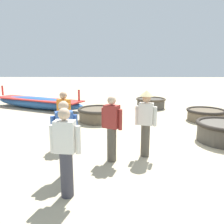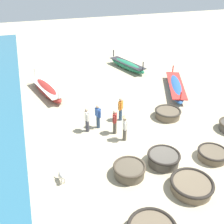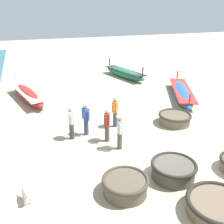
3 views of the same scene
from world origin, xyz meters
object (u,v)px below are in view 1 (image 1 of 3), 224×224
object	(u,v)px
fisherman_hauling	(146,119)
fisherman_crouching	(64,118)
coracle_beside_post	(99,114)
fisherman_by_coracle	(66,151)
fisherman_standing_left	(65,137)
fisherman_with_hat	(112,127)
long_boat_blue_hull	(38,102)
coracle_front_left	(151,103)
coracle_center	(206,114)

from	to	relation	value
fisherman_hauling	fisherman_crouching	bearing A→B (deg)	75.73
coracle_beside_post	fisherman_hauling	bearing A→B (deg)	-157.86
fisherman_by_coracle	fisherman_hauling	bearing A→B (deg)	-41.42
coracle_beside_post	fisherman_standing_left	world-z (taller)	fisherman_standing_left
fisherman_crouching	fisherman_with_hat	bearing A→B (deg)	-122.86
fisherman_standing_left	fisherman_crouching	bearing A→B (deg)	13.75
fisherman_with_hat	long_boat_blue_hull	bearing A→B (deg)	32.14
coracle_beside_post	fisherman_hauling	xyz separation A→B (m)	(-3.60, -1.47, 0.66)
coracle_front_left	coracle_center	distance (m)	3.37
coracle_beside_post	coracle_center	xyz separation A→B (m)	(0.12, -4.46, -0.03)
long_boat_blue_hull	fisherman_with_hat	world-z (taller)	fisherman_with_hat
fisherman_with_hat	fisherman_by_coracle	world-z (taller)	same
coracle_front_left	fisherman_with_hat	xyz separation A→B (m)	(-6.84, 1.97, 0.54)
coracle_center	fisherman_crouching	world-z (taller)	fisherman_crouching
coracle_front_left	fisherman_crouching	bearing A→B (deg)	151.25
long_boat_blue_hull	coracle_beside_post	bearing A→B (deg)	-127.37
fisherman_with_hat	fisherman_standing_left	xyz separation A→B (m)	(-0.75, 0.92, 0.00)
fisherman_by_coracle	coracle_front_left	bearing A→B (deg)	-18.05
fisherman_hauling	fisherman_with_hat	xyz separation A→B (m)	(-0.30, 0.83, -0.12)
coracle_center	fisherman_with_hat	bearing A→B (deg)	136.49
coracle_center	fisherman_standing_left	world-z (taller)	fisherman_standing_left
fisherman_standing_left	long_boat_blue_hull	bearing A→B (deg)	23.64
coracle_center	fisherman_by_coracle	distance (m)	7.17
fisherman_hauling	fisherman_by_coracle	xyz separation A→B (m)	(-1.78, 1.57, -0.12)
fisherman_hauling	fisherman_standing_left	size ratio (longest dim) A/B	1.06
fisherman_hauling	fisherman_by_coracle	world-z (taller)	fisherman_hauling
fisherman_with_hat	fisherman_standing_left	size ratio (longest dim) A/B	1.00
coracle_front_left	fisherman_hauling	distance (m)	6.67
coracle_beside_post	fisherman_crouching	size ratio (longest dim) A/B	1.09
coracle_front_left	fisherman_with_hat	bearing A→B (deg)	163.93
coracle_beside_post	coracle_center	size ratio (longest dim) A/B	1.10
coracle_front_left	fisherman_hauling	xyz separation A→B (m)	(-6.54, 1.14, 0.66)
coracle_beside_post	long_boat_blue_hull	size ratio (longest dim) A/B	0.30
coracle_beside_post	long_boat_blue_hull	xyz separation A→B (m)	(2.67, 3.50, 0.03)
coracle_beside_post	fisherman_hauling	distance (m)	3.94
coracle_beside_post	fisherman_crouching	xyz separation A→B (m)	(-3.05, 0.68, 0.53)
coracle_center	fisherman_by_coracle	size ratio (longest dim) A/B	0.99
fisherman_with_hat	fisherman_standing_left	bearing A→B (deg)	129.18
fisherman_with_hat	coracle_center	bearing A→B (deg)	-43.51
coracle_beside_post	fisherman_with_hat	bearing A→B (deg)	-170.79
fisherman_hauling	fisherman_standing_left	distance (m)	2.05
fisherman_by_coracle	fisherman_standing_left	distance (m)	0.75
coracle_beside_post	coracle_front_left	world-z (taller)	coracle_beside_post
coracle_front_left	fisherman_standing_left	xyz separation A→B (m)	(-7.59, 2.89, 0.54)
coracle_front_left	coracle_center	size ratio (longest dim) A/B	1.02
fisherman_hauling	fisherman_by_coracle	size ratio (longest dim) A/B	1.06
fisherman_with_hat	fisherman_by_coracle	distance (m)	1.65
fisherman_hauling	fisherman_crouching	size ratio (longest dim) A/B	1.06
coracle_center	long_boat_blue_hull	bearing A→B (deg)	72.23
coracle_center	fisherman_hauling	xyz separation A→B (m)	(-3.72, 2.99, 0.69)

